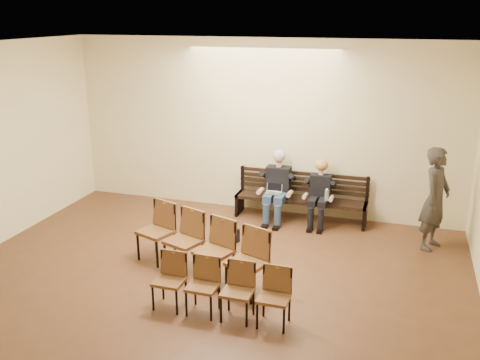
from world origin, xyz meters
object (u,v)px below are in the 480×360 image
(laptop, at_px, (273,195))
(passerby, at_px, (436,191))
(seated_man, at_px, (277,186))
(bench, at_px, (300,209))
(chair_row_front, at_px, (198,247))
(bag, at_px, (229,235))
(chair_row_back, at_px, (220,290))
(water_bottle, at_px, (326,201))
(seated_woman, at_px, (319,196))

(laptop, height_order, passerby, passerby)
(seated_man, bearing_deg, bench, 15.02)
(bench, bearing_deg, chair_row_front, -110.40)
(bench, bearing_deg, bag, -125.54)
(bag, bearing_deg, passerby, 13.39)
(bag, height_order, chair_row_back, chair_row_back)
(seated_man, relative_size, water_bottle, 5.84)
(chair_row_back, bearing_deg, chair_row_front, 125.65)
(seated_man, height_order, chair_row_front, seated_man)
(water_bottle, relative_size, chair_row_front, 0.10)
(bench, relative_size, water_bottle, 10.86)
(passerby, distance_m, chair_row_back, 4.30)
(seated_man, bearing_deg, water_bottle, -11.72)
(seated_man, height_order, laptop, seated_man)
(seated_woman, relative_size, water_bottle, 4.87)
(laptop, bearing_deg, seated_woman, 19.94)
(bench, distance_m, laptop, 0.66)
(seated_man, bearing_deg, chair_row_front, -102.52)
(seated_man, relative_size, bag, 4.11)
(water_bottle, bearing_deg, seated_woman, 128.71)
(chair_row_front, height_order, chair_row_back, chair_row_front)
(bag, xyz_separation_m, chair_row_front, (-0.03, -1.38, 0.37))
(seated_man, relative_size, laptop, 4.52)
(seated_woman, distance_m, laptop, 0.89)
(chair_row_back, bearing_deg, seated_woman, 79.08)
(bag, height_order, passerby, passerby)
(water_bottle, xyz_separation_m, passerby, (1.90, -0.27, 0.47))
(seated_woman, distance_m, bag, 1.97)
(seated_woman, distance_m, water_bottle, 0.27)
(bench, relative_size, seated_man, 1.86)
(water_bottle, relative_size, bag, 0.70)
(seated_man, relative_size, chair_row_front, 0.58)
(water_bottle, distance_m, bag, 1.97)
(laptop, distance_m, water_bottle, 1.04)
(laptop, bearing_deg, chair_row_back, -78.97)
(bench, height_order, passerby, passerby)
(water_bottle, height_order, chair_row_front, chair_row_front)
(seated_woman, height_order, laptop, seated_woman)
(seated_man, bearing_deg, bag, -113.63)
(seated_woman, bearing_deg, water_bottle, -51.29)
(passerby, bearing_deg, bag, 126.18)
(chair_row_back, bearing_deg, water_bottle, 75.82)
(laptop, xyz_separation_m, water_bottle, (1.04, -0.03, 0.01))
(laptop, bearing_deg, water_bottle, 6.84)
(bag, relative_size, passerby, 0.16)
(passerby, height_order, chair_row_front, passerby)
(bench, height_order, seated_woman, seated_woman)
(passerby, bearing_deg, water_bottle, 104.62)
(seated_woman, bearing_deg, laptop, -168.65)
(laptop, relative_size, bag, 0.91)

